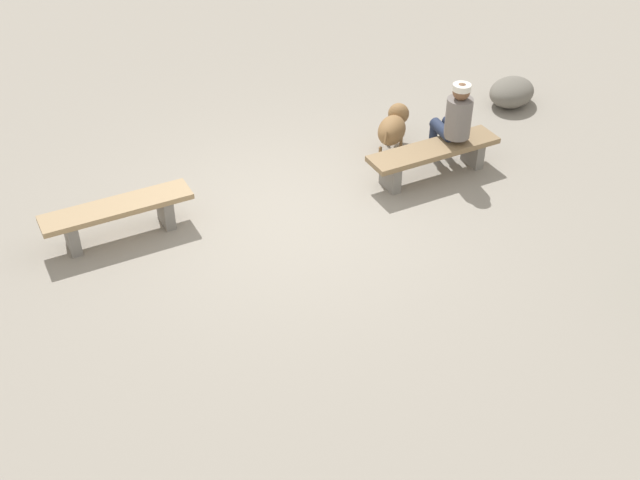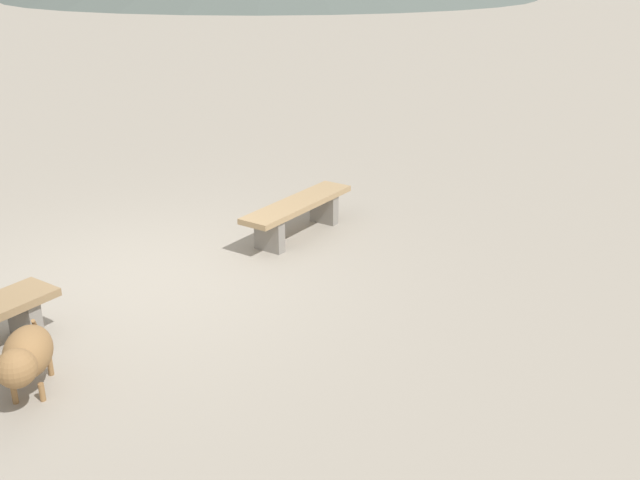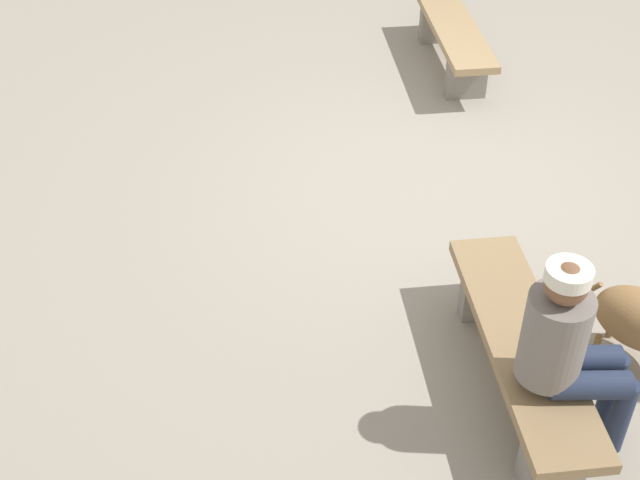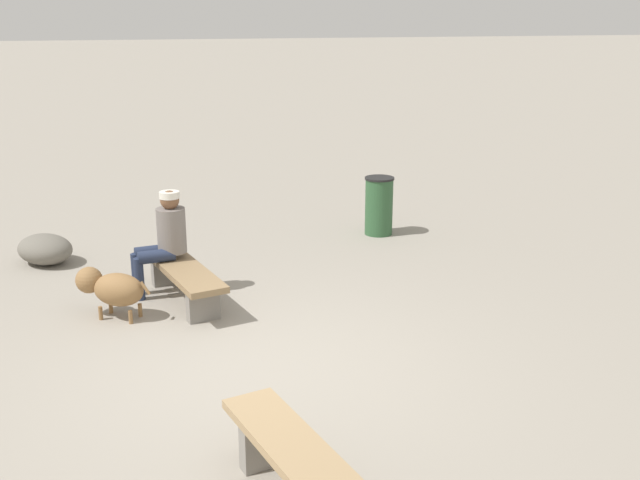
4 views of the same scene
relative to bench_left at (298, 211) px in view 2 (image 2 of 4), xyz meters
The scene contains 3 objects.
ground 2.07m from the bench_left, ahead, with size 210.00×210.00×0.06m, color gray.
bench_left is the anchor object (origin of this frame).
dog 3.86m from the bench_left, 13.73° to the left, with size 0.67×0.76×0.54m.
Camera 2 is at (3.56, 5.99, 3.14)m, focal length 40.41 mm.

